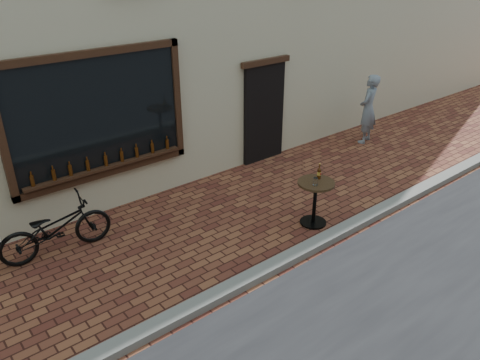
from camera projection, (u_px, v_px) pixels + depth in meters
ground at (316, 257)px, 7.46m from camera, size 90.00×90.00×0.00m
kerb at (307, 249)px, 7.57m from camera, size 90.00×0.25×0.12m
cargo_bicycle at (53, 228)px, 7.35m from camera, size 2.05×0.73×0.98m
bistro_table at (315, 194)px, 8.12m from camera, size 0.64×0.64×1.10m
pedestrian at (368, 109)px, 11.53m from camera, size 0.72×0.59×1.71m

